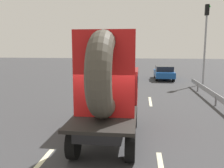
% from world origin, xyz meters
% --- Properties ---
extents(ground_plane, '(120.00, 120.00, 0.00)m').
position_xyz_m(ground_plane, '(0.00, 0.00, 0.00)').
color(ground_plane, '#38383A').
extents(flatbed_truck, '(2.02, 5.00, 3.85)m').
position_xyz_m(flatbed_truck, '(0.03, 1.10, 1.85)').
color(flatbed_truck, black).
rests_on(flatbed_truck, ground_plane).
extents(distant_sedan, '(1.83, 4.26, 1.39)m').
position_xyz_m(distant_sedan, '(3.49, 17.40, 0.75)').
color(distant_sedan, black).
rests_on(distant_sedan, ground_plane).
extents(traffic_light, '(0.42, 0.36, 6.86)m').
position_xyz_m(traffic_light, '(6.66, 14.63, 4.39)').
color(traffic_light, gray).
rests_on(traffic_light, ground_plane).
extents(lane_dash_left_far, '(0.16, 2.76, 0.01)m').
position_xyz_m(lane_dash_left_far, '(-1.70, 7.28, 0.00)').
color(lane_dash_left_far, beige).
rests_on(lane_dash_left_far, ground_plane).
extents(lane_dash_right_far, '(0.16, 2.51, 0.01)m').
position_xyz_m(lane_dash_right_far, '(1.76, 7.22, 0.00)').
color(lane_dash_right_far, beige).
rests_on(lane_dash_right_far, ground_plane).
extents(oncoming_car, '(1.70, 3.96, 1.29)m').
position_xyz_m(oncoming_car, '(-4.06, 30.15, 0.69)').
color(oncoming_car, black).
rests_on(oncoming_car, ground_plane).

